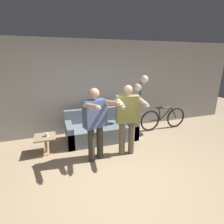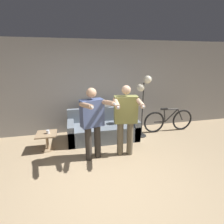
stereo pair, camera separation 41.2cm
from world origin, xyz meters
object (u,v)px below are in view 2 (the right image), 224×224
(floor_lamp, at_px, (144,90))
(bicycle, at_px, (168,120))
(person_left, at_px, (93,119))
(person_right, at_px, (126,116))
(side_table, at_px, (47,138))
(cat, at_px, (106,104))
(couch, at_px, (103,129))
(cup, at_px, (48,132))

(floor_lamp, xyz_separation_m, bicycle, (0.90, 0.15, -0.98))
(person_left, bearing_deg, person_right, -16.97)
(person_right, distance_m, side_table, 1.95)
(person_left, distance_m, floor_lamp, 1.74)
(bicycle, bearing_deg, cat, 172.05)
(cat, distance_m, bicycle, 1.93)
(couch, xyz_separation_m, bicycle, (1.99, 0.05, 0.07))
(couch, distance_m, person_left, 1.21)
(person_right, xyz_separation_m, floor_lamp, (0.75, 0.86, 0.40))
(cat, relative_size, floor_lamp, 0.27)
(floor_lamp, bearing_deg, side_table, -175.11)
(person_right, xyz_separation_m, cat, (-0.18, 1.27, -0.04))
(bicycle, bearing_deg, person_right, -148.47)
(person_right, xyz_separation_m, bicycle, (1.66, 1.02, -0.58))
(couch, height_order, cat, cat)
(bicycle, bearing_deg, couch, -178.46)
(side_table, distance_m, cup, 0.16)
(person_left, xyz_separation_m, side_table, (-1.03, 0.65, -0.60))
(couch, distance_m, cup, 1.41)
(bicycle, bearing_deg, side_table, -173.83)
(side_table, distance_m, bicycle, 3.41)
(person_left, distance_m, bicycle, 2.63)
(person_left, distance_m, person_right, 0.71)
(person_left, distance_m, cat, 1.38)
(person_right, height_order, cup, person_right)
(person_left, xyz_separation_m, person_right, (0.71, -0.00, 0.01))
(cat, bearing_deg, cup, -157.23)
(side_table, bearing_deg, couch, 12.62)
(couch, xyz_separation_m, person_left, (-0.37, -0.96, 0.64))
(couch, distance_m, person_right, 1.21)
(person_right, bearing_deg, cup, 166.77)
(side_table, xyz_separation_m, bicycle, (3.39, 0.37, 0.04))
(floor_lamp, bearing_deg, person_right, -131.10)
(couch, height_order, bicycle, couch)
(side_table, bearing_deg, person_right, -20.48)
(cup, relative_size, bicycle, 0.05)
(person_right, distance_m, floor_lamp, 1.21)
(cat, bearing_deg, bicycle, -7.95)
(cup, bearing_deg, floor_lamp, 5.25)
(side_table, bearing_deg, cat, 21.84)
(couch, bearing_deg, floor_lamp, -5.28)
(couch, xyz_separation_m, person_right, (0.34, -0.96, 0.66))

